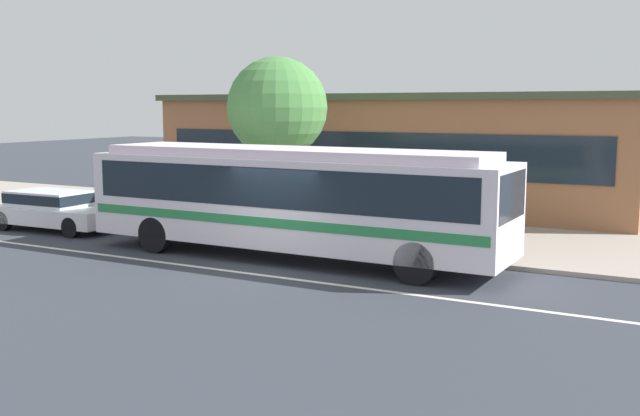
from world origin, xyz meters
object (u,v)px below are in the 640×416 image
bus_stop_sign (516,203)px  street_tree_near_stop (277,108)px  pedestrian_waiting_near_sign (276,197)px  transit_bus (292,195)px  sedan_behind_bus (53,208)px

bus_stop_sign → street_tree_near_stop: (-8.30, 2.01, 2.37)m
street_tree_near_stop → pedestrian_waiting_near_sign: bearing=-64.5°
transit_bus → sedan_behind_bus: transit_bus is taller
transit_bus → pedestrian_waiting_near_sign: 4.36m
transit_bus → sedan_behind_bus: size_ratio=2.56×
sedan_behind_bus → street_tree_near_stop: 8.04m
pedestrian_waiting_near_sign → street_tree_near_stop: size_ratio=0.31×
sedan_behind_bus → pedestrian_waiting_near_sign: pedestrian_waiting_near_sign is taller
transit_bus → bus_stop_sign: transit_bus is taller
bus_stop_sign → street_tree_near_stop: bearing=166.4°
pedestrian_waiting_near_sign → street_tree_near_stop: (-0.26, 0.55, 2.85)m
sedan_behind_bus → bus_stop_sign: bearing=6.9°
transit_bus → street_tree_near_stop: size_ratio=2.12×
bus_stop_sign → sedan_behind_bus: bearing=-173.1°
transit_bus → street_tree_near_stop: (-2.89, 3.98, 2.26)m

